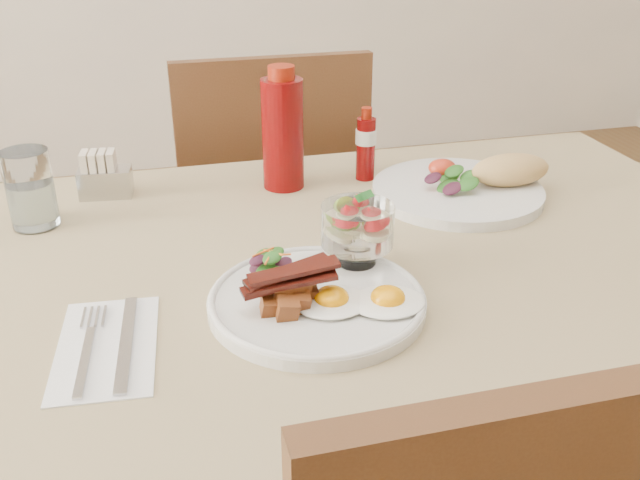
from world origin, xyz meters
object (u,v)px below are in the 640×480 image
main_plate (317,302)px  second_plate (470,185)px  sugar_caddy (104,177)px  water_glass (31,194)px  table (348,308)px  chair_far (268,216)px  hot_sauce_bottle (366,145)px  fruit_cup (357,226)px  ketchup_bottle (283,132)px

main_plate → second_plate: (0.35, 0.29, 0.01)m
sugar_caddy → water_glass: water_glass is taller
second_plate → table: bearing=-148.1°
chair_far → hot_sauce_bottle: bearing=-72.3°
hot_sauce_bottle → water_glass: hot_sauce_bottle is taller
table → hot_sauce_bottle: 0.35m
second_plate → fruit_cup: bearing=-141.9°
main_plate → table: bearing=56.9°
table → water_glass: bearing=153.0°
hot_sauce_bottle → main_plate: bearing=-115.6°
second_plate → hot_sauce_bottle: hot_sauce_bottle is taller
main_plate → hot_sauce_bottle: bearing=64.4°
sugar_caddy → fruit_cup: bearing=-40.9°
sugar_caddy → ketchup_bottle: bearing=0.3°
fruit_cup → chair_far: bearing=89.7°
main_plate → water_glass: bearing=136.3°
fruit_cup → hot_sauce_bottle: hot_sauce_bottle is taller
table → hot_sauce_bottle: hot_sauce_bottle is taller
table → second_plate: 0.34m
water_glass → main_plate: bearing=-43.7°
chair_far → fruit_cup: 0.77m
main_plate → hot_sauce_bottle: size_ratio=2.08×
table → second_plate: size_ratio=4.13×
main_plate → fruit_cup: fruit_cup is taller
main_plate → sugar_caddy: size_ratio=2.98×
sugar_caddy → second_plate: bearing=-7.8°
ketchup_bottle → water_glass: ketchup_bottle is taller
table → sugar_caddy: 0.49m
second_plate → water_glass: bearing=175.1°
table → main_plate: size_ratio=4.75×
fruit_cup → ketchup_bottle: ketchup_bottle is taller
table → main_plate: (-0.08, -0.12, 0.10)m
chair_far → main_plate: 0.83m
main_plate → second_plate: 0.46m
table → sugar_caddy: (-0.35, 0.33, 0.12)m
chair_far → ketchup_bottle: size_ratio=4.28×
chair_far → ketchup_bottle: ketchup_bottle is taller
second_plate → hot_sauce_bottle: (-0.15, 0.12, 0.05)m
hot_sauce_bottle → sugar_caddy: hot_sauce_bottle is taller
main_plate → ketchup_bottle: size_ratio=1.29×
table → water_glass: size_ratio=10.64×
chair_far → main_plate: chair_far is taller
chair_far → water_glass: 0.69m
table → fruit_cup: size_ratio=13.12×
main_plate → second_plate: second_plate is taller
fruit_cup → water_glass: water_glass is taller
table → second_plate: second_plate is taller
sugar_caddy → water_glass: bearing=-130.4°
chair_far → water_glass: (-0.45, -0.43, 0.28)m
ketchup_bottle → table: bearing=-83.3°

